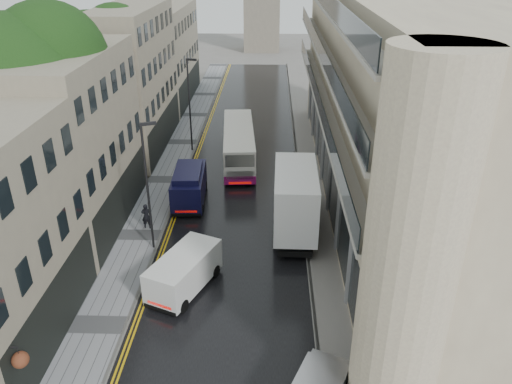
# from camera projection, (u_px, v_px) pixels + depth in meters

# --- Properties ---
(road) EXTENTS (9.00, 85.00, 0.02)m
(road) POSITION_uv_depth(u_px,v_px,m) (241.00, 182.00, 38.75)
(road) COLOR black
(road) RESTS_ON ground
(left_sidewalk) EXTENTS (2.70, 85.00, 0.12)m
(left_sidewalk) POSITION_uv_depth(u_px,v_px,m) (166.00, 180.00, 38.89)
(left_sidewalk) COLOR gray
(left_sidewalk) RESTS_ON ground
(right_sidewalk) EXTENTS (1.80, 85.00, 0.12)m
(right_sidewalk) POSITION_uv_depth(u_px,v_px,m) (310.00, 182.00, 38.58)
(right_sidewalk) COLOR slate
(right_sidewalk) RESTS_ON ground
(old_shop_row) EXTENTS (4.50, 56.00, 12.00)m
(old_shop_row) POSITION_uv_depth(u_px,v_px,m) (120.00, 96.00, 38.60)
(old_shop_row) COLOR gray
(old_shop_row) RESTS_ON ground
(modern_block) EXTENTS (8.00, 40.00, 14.00)m
(modern_block) POSITION_uv_depth(u_px,v_px,m) (389.00, 100.00, 34.01)
(modern_block) COLOR beige
(modern_block) RESTS_ON ground
(tree_near) EXTENTS (10.56, 10.56, 13.89)m
(tree_near) POSITION_uv_depth(u_px,v_px,m) (20.00, 126.00, 29.31)
(tree_near) COLOR black
(tree_near) RESTS_ON ground
(tree_far) EXTENTS (9.24, 9.24, 12.46)m
(tree_far) POSITION_uv_depth(u_px,v_px,m) (97.00, 84.00, 41.26)
(tree_far) COLOR black
(tree_far) RESTS_ON ground
(cream_bus) EXTENTS (3.24, 10.82, 2.91)m
(cream_bus) POSITION_uv_depth(u_px,v_px,m) (225.00, 159.00, 39.13)
(cream_bus) COLOR silver
(cream_bus) RESTS_ON road
(white_lorry) EXTENTS (2.68, 8.48, 4.43)m
(white_lorry) POSITION_uv_depth(u_px,v_px,m) (276.00, 213.00, 29.59)
(white_lorry) COLOR white
(white_lorry) RESTS_ON road
(white_van) EXTENTS (3.68, 5.09, 2.12)m
(white_van) POSITION_uv_depth(u_px,v_px,m) (151.00, 285.00, 25.23)
(white_van) COLOR silver
(white_van) RESTS_ON road
(navy_van) EXTENTS (2.36, 5.34, 2.67)m
(navy_van) POSITION_uv_depth(u_px,v_px,m) (172.00, 196.00, 33.55)
(navy_van) COLOR black
(navy_van) RESTS_ON road
(pedestrian) EXTENTS (0.62, 0.41, 1.71)m
(pedestrian) POSITION_uv_depth(u_px,v_px,m) (146.00, 216.00, 31.84)
(pedestrian) COLOR black
(pedestrian) RESTS_ON left_sidewalk
(lamp_post_near) EXTENTS (0.89, 0.51, 7.81)m
(lamp_post_near) POSITION_uv_depth(u_px,v_px,m) (148.00, 189.00, 28.43)
(lamp_post_near) COLOR black
(lamp_post_near) RESTS_ON left_sidewalk
(lamp_post_far) EXTENTS (0.92, 0.43, 8.03)m
(lamp_post_far) POSITION_uv_depth(u_px,v_px,m) (190.00, 106.00, 42.68)
(lamp_post_far) COLOR black
(lamp_post_far) RESTS_ON left_sidewalk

